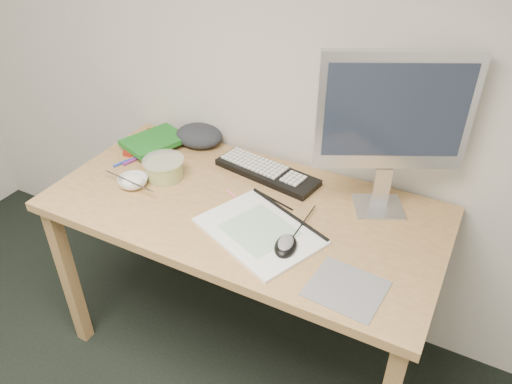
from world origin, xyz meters
TOP-DOWN VIEW (x-y plane):
  - desk at (0.05, 1.43)m, footprint 1.40×0.70m
  - mousepad at (0.51, 1.21)m, footprint 0.22×0.21m
  - sketchpad at (0.17, 1.32)m, footprint 0.46×0.40m
  - keyboard at (0.04, 1.65)m, footprint 0.43×0.20m
  - monitor at (0.48, 1.64)m, footprint 0.45×0.25m
  - mouse at (0.29, 1.28)m, footprint 0.09×0.12m
  - rice_bowl at (-0.37, 1.35)m, footprint 0.12×0.12m
  - chopsticks at (-0.37, 1.32)m, footprint 0.24×0.05m
  - fruit_tub at (-0.30, 1.45)m, footprint 0.16×0.16m
  - book_red at (-0.49, 1.62)m, footprint 0.20×0.25m
  - book_green at (-0.47, 1.62)m, footprint 0.25×0.29m
  - cloth_lump at (-0.33, 1.74)m, footprint 0.17×0.14m
  - pencil_pink at (0.04, 1.44)m, footprint 0.17×0.09m
  - pencil_tan at (0.06, 1.42)m, footprint 0.16×0.11m
  - pencil_black at (0.14, 1.50)m, footprint 0.17×0.05m
  - marker_blue at (-0.51, 1.47)m, footprint 0.05×0.11m
  - marker_orange at (-0.49, 1.53)m, footprint 0.05×0.12m
  - marker_purple at (-0.48, 1.51)m, footprint 0.05×0.14m

SIDE VIEW (x-z plane):
  - desk at x=0.05m, z-range 0.29..1.04m
  - mousepad at x=0.51m, z-range 0.75..0.75m
  - pencil_black at x=0.14m, z-range 0.75..0.76m
  - pencil_tan at x=0.06m, z-range 0.75..0.76m
  - pencil_pink at x=0.04m, z-range 0.75..0.76m
  - marker_blue at x=-0.51m, z-range 0.75..0.76m
  - sketchpad at x=0.17m, z-range 0.75..0.76m
  - marker_orange at x=-0.49m, z-range 0.75..0.76m
  - marker_purple at x=-0.48m, z-range 0.75..0.76m
  - book_red at x=-0.49m, z-range 0.75..0.77m
  - keyboard at x=0.04m, z-range 0.75..0.77m
  - rice_bowl at x=-0.37m, z-range 0.75..0.78m
  - mouse at x=0.29m, z-range 0.76..0.80m
  - book_green at x=-0.47m, z-range 0.77..0.79m
  - cloth_lump at x=-0.33m, z-range 0.75..0.82m
  - chopsticks at x=-0.37m, z-range 0.78..0.80m
  - fruit_tub at x=-0.30m, z-range 0.75..0.83m
  - monitor at x=0.48m, z-range 0.82..1.39m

